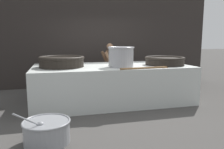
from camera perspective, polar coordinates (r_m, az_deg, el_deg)
The scene contains 9 objects.
ground_plane at distance 5.75m, azimuth 0.00°, elevation -6.92°, with size 60.00×60.00×0.00m, color #474442.
back_wall at distance 7.70m, azimuth -4.15°, elevation 9.65°, with size 8.31×0.24×3.35m, color #2D2826.
hearth_platform at distance 5.64m, azimuth 0.00°, elevation -2.35°, with size 3.91×1.86×0.93m.
giant_wok_near at distance 5.36m, azimuth -13.02°, elevation 3.41°, with size 1.09×1.09×0.26m.
giant_wok_far at distance 5.85m, azimuth 13.59°, elevation 3.59°, with size 1.03×1.03×0.21m.
stock_pot at distance 5.24m, azimuth 2.36°, elevation 4.74°, with size 0.64×0.64×0.48m.
stirring_paddle at distance 4.98m, azimuth 9.04°, elevation 1.72°, with size 1.17×0.17×0.04m.
cook at distance 6.79m, azimuth -0.62°, elevation 2.41°, with size 0.35×0.54×1.48m.
prep_bowl_vegetables at distance 3.61m, azimuth -16.67°, elevation -13.81°, with size 0.76×0.81×0.65m.
Camera 1 is at (-1.37, -5.36, 1.56)m, focal length 35.00 mm.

